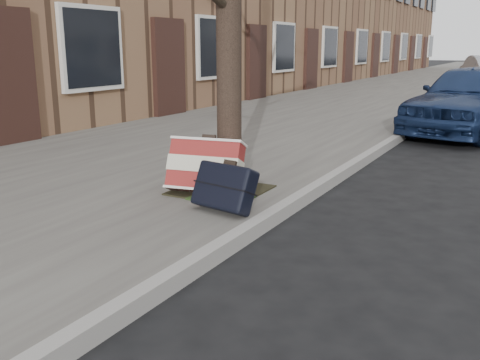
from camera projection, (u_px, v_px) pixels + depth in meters
The scene contains 6 objects.
ground at pixel (389, 290), 3.49m from camera, with size 120.00×120.00×0.00m, color black.
near_sidewalk at pixel (389, 91), 17.93m from camera, with size 5.00×70.00×0.12m, color slate.
dirt_patch at pixel (221, 190), 5.42m from camera, with size 0.85×0.85×0.01m, color black.
suitcase_red at pixel (205, 167), 5.24m from camera, with size 0.72×0.20×0.52m, color maroon.
suitcase_navy at pixel (224, 187), 4.70m from camera, with size 0.57×0.18×0.41m, color black.
car_near_front at pixel (474, 99), 9.47m from camera, with size 1.50×3.72×1.27m, color #16264D.
Camera 1 is at (0.71, -3.28, 1.55)m, focal length 40.00 mm.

